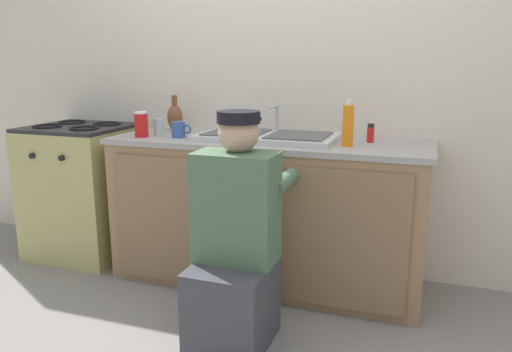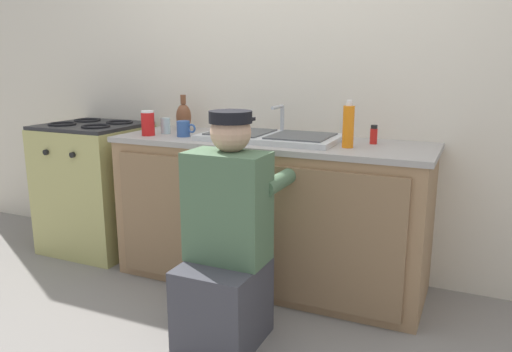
% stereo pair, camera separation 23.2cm
% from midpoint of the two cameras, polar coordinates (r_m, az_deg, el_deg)
% --- Properties ---
extents(ground_plane, '(12.00, 12.00, 0.00)m').
position_cam_midpoint_polar(ground_plane, '(2.92, 1.51, -13.98)').
color(ground_plane, gray).
extents(back_wall, '(6.00, 0.10, 2.50)m').
position_cam_midpoint_polar(back_wall, '(3.21, 6.26, 11.63)').
color(back_wall, beige).
rests_on(back_wall, ground_plane).
extents(counter_cabinet, '(1.83, 0.62, 0.84)m').
position_cam_midpoint_polar(counter_cabinet, '(3.01, 3.72, -4.45)').
color(counter_cabinet, '#997551').
rests_on(counter_cabinet, ground_plane).
extents(countertop, '(1.87, 0.62, 0.03)m').
position_cam_midpoint_polar(countertop, '(2.92, 3.91, 3.84)').
color(countertop, '#9E9993').
rests_on(countertop, counter_cabinet).
extents(sink_double_basin, '(0.80, 0.44, 0.19)m').
position_cam_midpoint_polar(sink_double_basin, '(2.91, 3.93, 4.53)').
color(sink_double_basin, silver).
rests_on(sink_double_basin, countertop).
extents(stove_range, '(0.65, 0.62, 0.91)m').
position_cam_midpoint_polar(stove_range, '(3.68, -16.12, -1.20)').
color(stove_range, tan).
rests_on(stove_range, ground_plane).
extents(plumber_person, '(0.42, 0.61, 1.10)m').
position_cam_midpoint_polar(plumber_person, '(2.37, -0.62, -8.35)').
color(plumber_person, '#3F3F47').
rests_on(plumber_person, ground_plane).
extents(vase_decorative, '(0.10, 0.10, 0.23)m').
position_cam_midpoint_polar(vase_decorative, '(3.34, -6.30, 6.80)').
color(vase_decorative, brown).
rests_on(vase_decorative, countertop).
extents(coffee_mug, '(0.13, 0.08, 0.09)m').
position_cam_midpoint_polar(coffee_mug, '(3.04, -6.09, 5.39)').
color(coffee_mug, '#335699').
rests_on(coffee_mug, countertop).
extents(soda_cup_red, '(0.08, 0.08, 0.15)m').
position_cam_midpoint_polar(soda_cup_red, '(3.11, -10.18, 5.95)').
color(soda_cup_red, red).
rests_on(soda_cup_red, countertop).
extents(water_glass, '(0.06, 0.06, 0.10)m').
position_cam_midpoint_polar(water_glass, '(3.17, -8.25, 5.70)').
color(water_glass, '#ADC6CC').
rests_on(water_glass, countertop).
extents(soap_bottle_orange, '(0.06, 0.06, 0.25)m').
position_cam_midpoint_polar(soap_bottle_orange, '(2.69, 12.96, 5.55)').
color(soap_bottle_orange, orange).
rests_on(soap_bottle_orange, countertop).
extents(spice_bottle_red, '(0.04, 0.04, 0.10)m').
position_cam_midpoint_polar(spice_bottle_red, '(2.85, 15.60, 4.55)').
color(spice_bottle_red, red).
rests_on(spice_bottle_red, countertop).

